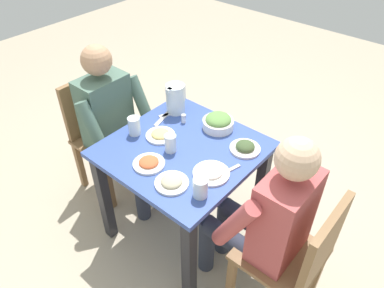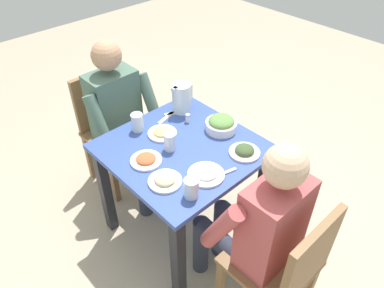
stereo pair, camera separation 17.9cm
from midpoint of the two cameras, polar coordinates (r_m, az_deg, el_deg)
ground_plane at (r=2.59m, az=0.76°, el=-13.03°), size 8.00×8.00×0.00m
dining_table at (r=2.15m, az=0.89°, el=-3.34°), size 0.81×0.81×0.73m
chair_near at (r=1.92m, az=17.17°, el=-17.86°), size 0.40×0.40×0.86m
chair_far at (r=2.71m, az=-10.95°, el=3.08°), size 0.40×0.40×0.86m
diner_near at (r=1.86m, az=12.76°, el=-11.92°), size 0.48×0.53×1.15m
diner_far at (r=2.48m, az=-8.70°, el=3.80°), size 0.48×0.53×1.15m
water_pitcher at (r=2.30m, az=0.62°, el=7.18°), size 0.16×0.12×0.19m
salad_bowl at (r=2.18m, az=6.94°, el=3.06°), size 0.19×0.19×0.09m
plate_dolmas at (r=2.04m, az=10.71°, el=-1.18°), size 0.17×0.17×0.05m
plate_yoghurt at (r=1.88m, az=4.93°, el=-4.74°), size 0.19×0.19×0.04m
plate_rice_curry at (r=1.96m, az=-4.61°, el=-2.54°), size 0.17×0.17×0.04m
plate_fries at (r=2.14m, az=-2.30°, el=1.72°), size 0.17×0.17×0.04m
plate_beans at (r=1.84m, az=-1.46°, el=-5.78°), size 0.17×0.17×0.04m
water_glass_far_left at (r=1.75m, az=2.84°, el=-6.98°), size 0.07×0.07×0.10m
water_glass_by_pitcher at (r=2.01m, az=-0.96°, el=0.29°), size 0.07×0.07×0.10m
water_glass_near_left at (r=2.17m, az=-6.21°, el=3.32°), size 0.07×0.07×0.11m
salt_shaker at (r=2.24m, az=1.62°, el=4.02°), size 0.03×0.03×0.05m
fork_near at (r=2.29m, az=-1.70°, el=4.15°), size 0.17×0.07×0.01m
knife_near at (r=1.90m, az=7.28°, el=-4.85°), size 0.18×0.06×0.01m
fork_far at (r=2.33m, az=-0.14°, el=4.89°), size 0.17×0.09×0.01m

